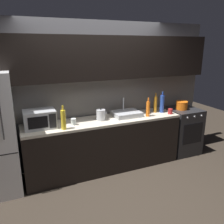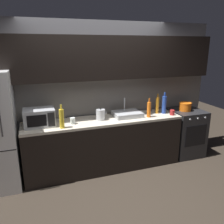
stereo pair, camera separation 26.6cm
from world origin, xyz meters
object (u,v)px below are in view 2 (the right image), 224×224
(wine_bottle_blue, at_px, (164,105))
(cooking_pot, at_px, (185,107))
(wine_bottle_amber, at_px, (157,105))
(oven_range, at_px, (185,132))
(microwave, at_px, (39,117))
(kettle, at_px, (101,115))
(wine_bottle_yellow, at_px, (62,118))
(mug_clear, at_px, (73,121))
(wine_bottle_orange, at_px, (149,109))
(mug_dark, at_px, (149,112))
(mug_red, at_px, (172,113))

(wine_bottle_blue, height_order, cooking_pot, wine_bottle_blue)
(wine_bottle_amber, bearing_deg, oven_range, -2.59)
(microwave, relative_size, kettle, 2.26)
(kettle, height_order, wine_bottle_yellow, wine_bottle_yellow)
(microwave, distance_m, mug_clear, 0.51)
(wine_bottle_orange, xyz_separation_m, mug_dark, (0.08, 0.14, -0.09))
(wine_bottle_orange, height_order, mug_clear, wine_bottle_orange)
(wine_bottle_amber, distance_m, cooking_pot, 0.59)
(microwave, xyz_separation_m, mug_red, (2.25, -0.18, -0.09))
(mug_clear, relative_size, cooking_pot, 0.45)
(microwave, bearing_deg, mug_red, -4.64)
(wine_bottle_yellow, xyz_separation_m, wine_bottle_amber, (1.75, 0.23, -0.00))
(kettle, xyz_separation_m, wine_bottle_orange, (0.83, -0.12, 0.05))
(wine_bottle_blue, xyz_separation_m, wine_bottle_yellow, (-1.86, -0.18, -0.01))
(oven_range, bearing_deg, kettle, -179.72)
(mug_red, bearing_deg, mug_dark, 154.78)
(wine_bottle_blue, xyz_separation_m, cooking_pot, (0.48, 0.02, -0.09))
(wine_bottle_blue, bearing_deg, mug_dark, 173.80)
(mug_red, bearing_deg, wine_bottle_yellow, -178.93)
(microwave, height_order, wine_bottle_yellow, wine_bottle_yellow)
(microwave, bearing_deg, mug_clear, -9.43)
(mug_dark, bearing_deg, cooking_pot, -0.72)
(kettle, relative_size, wine_bottle_yellow, 0.56)
(oven_range, xyz_separation_m, mug_dark, (-0.82, 0.01, 0.50))
(wine_bottle_yellow, distance_m, mug_clear, 0.25)
(wine_bottle_orange, xyz_separation_m, wine_bottle_amber, (0.26, 0.16, 0.01))
(mug_dark, height_order, cooking_pot, cooking_pot)
(microwave, xyz_separation_m, wine_bottle_blue, (2.17, -0.04, 0.03))
(cooking_pot, bearing_deg, mug_red, -157.19)
(mug_clear, bearing_deg, wine_bottle_yellow, -142.95)
(mug_dark, bearing_deg, microwave, 179.74)
(microwave, xyz_separation_m, mug_dark, (1.88, -0.01, -0.09))
(mug_dark, distance_m, mug_red, 0.41)
(cooking_pot, bearing_deg, wine_bottle_amber, 177.29)
(mug_clear, bearing_deg, microwave, 170.57)
(oven_range, relative_size, wine_bottle_orange, 2.72)
(oven_range, distance_m, wine_bottle_orange, 1.09)
(wine_bottle_yellow, relative_size, mug_clear, 3.55)
(kettle, xyz_separation_m, mug_clear, (-0.48, -0.05, -0.04))
(cooking_pot, bearing_deg, oven_range, -1.33)
(wine_bottle_yellow, distance_m, cooking_pot, 2.34)
(oven_range, xyz_separation_m, wine_bottle_orange, (-0.90, -0.13, 0.59))
(wine_bottle_amber, bearing_deg, kettle, -178.01)
(kettle, bearing_deg, mug_red, -6.88)
(wine_bottle_orange, distance_m, mug_dark, 0.19)
(kettle, relative_size, mug_clear, 2.00)
(wine_bottle_yellow, xyz_separation_m, cooking_pot, (2.33, 0.20, -0.07))
(wine_bottle_orange, bearing_deg, wine_bottle_amber, 32.07)
(wine_bottle_blue, height_order, wine_bottle_amber, wine_bottle_blue)
(mug_clear, xyz_separation_m, cooking_pot, (2.15, 0.06, 0.03))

